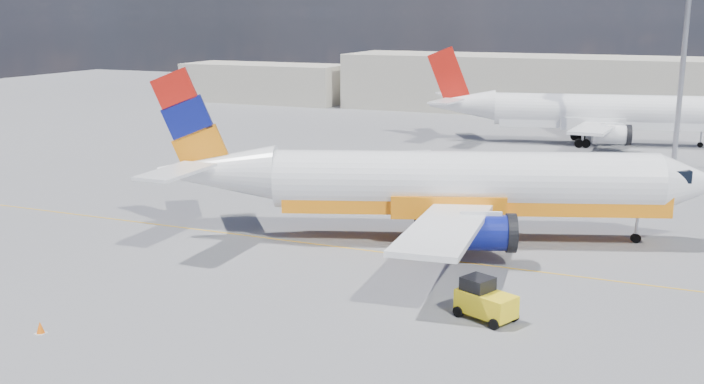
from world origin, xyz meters
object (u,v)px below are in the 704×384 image
at_px(traffic_cone, 40,328).
at_px(gse_tug, 485,300).
at_px(main_jet, 446,184).
at_px(second_jet, 591,112).

bearing_deg(traffic_cone, gse_tug, 27.91).
distance_m(gse_tug, traffic_cone, 20.19).
height_order(gse_tug, traffic_cone, gse_tug).
height_order(main_jet, gse_tug, main_jet).
distance_m(main_jet, traffic_cone, 24.91).
xyz_separation_m(gse_tug, traffic_cone, (-17.83, -9.45, -0.63)).
height_order(main_jet, second_jet, main_jet).
relative_size(main_jet, gse_tug, 11.57).
bearing_deg(second_jet, traffic_cone, -117.18).
relative_size(second_jet, gse_tug, 11.24).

